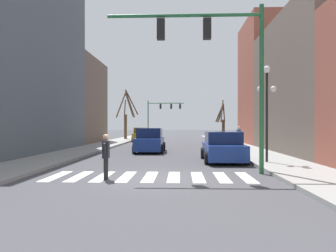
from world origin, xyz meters
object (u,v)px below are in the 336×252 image
object	(u,v)px
car_parked_right_mid	(150,141)
pedestrian_crossing_street	(239,135)
traffic_signal_far	(161,110)
traffic_signal_near	(218,52)
pedestrian_near_right_corner	(106,153)
car_parked_left_far	(223,147)
street_lamp_right_corner	(267,94)
car_parked_left_mid	(141,135)
street_tree_right_mid	(127,116)
street_tree_left_mid	(222,122)

from	to	relation	value
car_parked_right_mid	pedestrian_crossing_street	world-z (taller)	pedestrian_crossing_street
pedestrian_crossing_street	traffic_signal_far	bearing A→B (deg)	174.78
traffic_signal_near	traffic_signal_far	size ratio (longest dim) A/B	1.10
traffic_signal_near	pedestrian_near_right_corner	xyz separation A→B (m)	(-4.20, -1.60, -3.91)
traffic_signal_near	car_parked_left_far	distance (m)	6.15
street_lamp_right_corner	pedestrian_crossing_street	size ratio (longest dim) A/B	2.76
car_parked_left_far	car_parked_left_mid	world-z (taller)	car_parked_left_mid
traffic_signal_far	street_lamp_right_corner	bearing A→B (deg)	-79.21
traffic_signal_far	pedestrian_near_right_corner	size ratio (longest dim) A/B	3.77
traffic_signal_near	street_lamp_right_corner	world-z (taller)	traffic_signal_near
car_parked_right_mid	street_tree_right_mid	bearing A→B (deg)	-165.69
street_tree_left_mid	street_tree_right_mid	distance (m)	13.04
pedestrian_near_right_corner	street_tree_right_mid	size ratio (longest dim) A/B	0.25
car_parked_left_far	pedestrian_crossing_street	world-z (taller)	pedestrian_crossing_street
car_parked_left_far	street_tree_left_mid	world-z (taller)	street_tree_left_mid
pedestrian_near_right_corner	street_tree_right_mid	xyz separation A→B (m)	(-4.44, 31.20, 2.23)
pedestrian_crossing_street	car_parked_right_mid	bearing A→B (deg)	-86.90
car_parked_left_far	pedestrian_crossing_street	bearing A→B (deg)	-15.20
car_parked_left_far	street_tree_right_mid	bearing A→B (deg)	20.52
traffic_signal_far	street_lamp_right_corner	world-z (taller)	traffic_signal_far
street_lamp_right_corner	street_tree_right_mid	distance (m)	28.93
street_lamp_right_corner	pedestrian_crossing_street	distance (m)	10.80
car_parked_left_mid	traffic_signal_far	bearing A→B (deg)	-4.81
pedestrian_crossing_street	pedestrian_near_right_corner	world-z (taller)	pedestrian_crossing_street
car_parked_left_mid	street_tree_left_mid	bearing A→B (deg)	-98.76
traffic_signal_near	pedestrian_near_right_corner	size ratio (longest dim) A/B	4.15
traffic_signal_near	car_parked_left_mid	distance (m)	26.82
street_lamp_right_corner	car_parked_right_mid	world-z (taller)	street_lamp_right_corner
street_tree_right_mid	car_parked_left_far	bearing A→B (deg)	-69.48
car_parked_right_mid	street_tree_left_mid	bearing A→B (deg)	153.19
pedestrian_crossing_street	street_tree_right_mid	xyz separation A→B (m)	(-11.85, 16.06, 2.04)
traffic_signal_far	street_lamp_right_corner	size ratio (longest dim) A/B	1.30
pedestrian_crossing_street	traffic_signal_near	bearing A→B (deg)	-34.10
car_parked_left_far	pedestrian_crossing_street	distance (m)	9.38
street_lamp_right_corner	pedestrian_crossing_street	world-z (taller)	street_lamp_right_corner
car_parked_left_far	car_parked_right_mid	xyz separation A→B (m)	(-4.51, 5.96, 0.06)
traffic_signal_far	street_tree_right_mid	size ratio (longest dim) A/B	0.94
car_parked_left_mid	pedestrian_near_right_corner	size ratio (longest dim) A/B	2.53
traffic_signal_near	street_lamp_right_corner	size ratio (longest dim) A/B	1.44
traffic_signal_far	street_tree_left_mid	world-z (taller)	traffic_signal_far
traffic_signal_near	traffic_signal_far	xyz separation A→B (m)	(-4.81, 42.43, -0.37)
traffic_signal_far	car_parked_left_mid	world-z (taller)	traffic_signal_far
pedestrian_near_right_corner	car_parked_right_mid	bearing A→B (deg)	-4.72
pedestrian_crossing_street	street_tree_right_mid	world-z (taller)	street_tree_right_mid
street_lamp_right_corner	pedestrian_crossing_street	xyz separation A→B (m)	(0.51, 10.54, -2.31)
car_parked_right_mid	car_parked_left_mid	distance (m)	15.51
street_lamp_right_corner	pedestrian_near_right_corner	xyz separation A→B (m)	(-6.91, -4.59, -2.50)
car_parked_left_far	pedestrian_near_right_corner	size ratio (longest dim) A/B	2.87
street_tree_right_mid	car_parked_left_mid	bearing A→B (deg)	-57.56
car_parked_left_far	street_tree_left_mid	bearing A→B (deg)	-7.16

